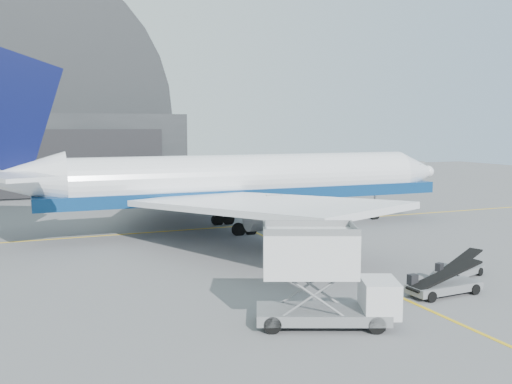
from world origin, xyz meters
name	(u,v)px	position (x,y,z in m)	size (l,w,h in m)	color
ground	(343,272)	(0.00, 0.00, 0.00)	(200.00, 200.00, 0.00)	#565659
taxi_lines	(270,239)	(0.00, 12.67, 0.01)	(80.00, 42.12, 0.02)	gold
hangar	(10,130)	(-22.00, 64.95, 9.54)	(50.00, 28.30, 28.00)	black
distant_bldg_a	(322,175)	(38.00, 72.00, 0.00)	(14.00, 8.00, 4.00)	black
distant_bldg_b	(400,174)	(55.00, 68.00, 0.00)	(8.00, 6.00, 2.80)	slate
airliner	(233,181)	(-1.47, 18.52, 4.76)	(48.47, 47.00, 17.01)	white
catering_truck	(321,278)	(-6.68, -8.92, 2.46)	(7.52, 5.10, 4.86)	slate
pushback_tug	(303,239)	(1.17, 8.46, 0.67)	(4.39, 3.47, 1.79)	black
belt_loader_a	(459,270)	(6.33, -4.27, 0.52)	(4.45, 2.69, 1.67)	slate
belt_loader_b	(443,285)	(2.67, -7.04, 0.59)	(5.11, 2.05, 1.93)	slate
traffic_cone	(272,263)	(-3.93, 3.36, 0.22)	(0.33, 0.33, 0.47)	#FF6308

